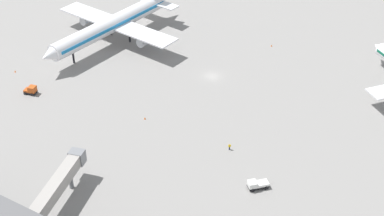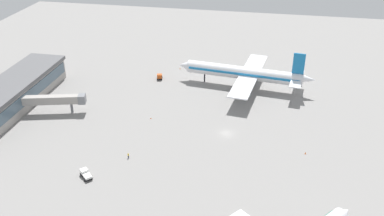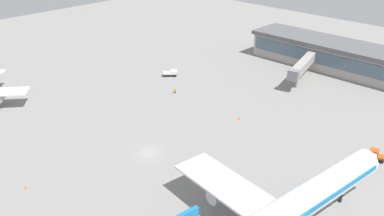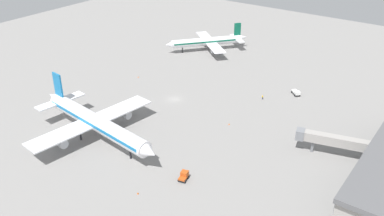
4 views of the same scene
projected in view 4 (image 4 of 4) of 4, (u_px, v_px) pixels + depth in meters
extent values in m
plane|color=gray|center=(174.00, 99.00, 157.52)|extent=(288.00, 288.00, 0.00)
cube|color=#4C6070|center=(368.00, 155.00, 115.77)|extent=(53.04, 0.30, 4.05)
cylinder|color=white|center=(97.00, 122.00, 129.88)|extent=(10.49, 45.52, 4.98)
cone|color=white|center=(149.00, 152.00, 115.34)|extent=(5.30, 5.52, 4.73)
cone|color=white|center=(54.00, 97.00, 144.08)|extent=(4.71, 6.66, 3.98)
cube|color=#1972B2|center=(96.00, 121.00, 129.71)|extent=(10.37, 43.73, 0.90)
cube|color=white|center=(92.00, 121.00, 131.48)|extent=(43.55, 12.46, 0.45)
cylinder|color=#A5A8AD|center=(123.00, 113.00, 140.09)|extent=(3.44, 6.17, 2.74)
cylinder|color=#A5A8AD|center=(59.00, 141.00, 124.48)|extent=(3.44, 6.17, 2.74)
cube|color=white|center=(60.00, 101.00, 141.93)|extent=(17.56, 6.13, 0.36)
cube|color=#1972B2|center=(58.00, 85.00, 139.15)|extent=(1.07, 4.38, 7.96)
cylinder|color=black|center=(131.00, 153.00, 122.30)|extent=(0.60, 0.60, 3.48)
cylinder|color=black|center=(101.00, 126.00, 136.61)|extent=(0.60, 0.60, 3.48)
cylinder|color=black|center=(80.00, 135.00, 131.45)|extent=(0.60, 0.60, 3.48)
cylinder|color=white|center=(207.00, 41.00, 202.53)|extent=(28.94, 24.73, 3.78)
cone|color=white|center=(169.00, 45.00, 198.41)|extent=(5.20, 5.17, 3.59)
cone|color=white|center=(243.00, 37.00, 206.38)|extent=(5.57, 5.33, 3.02)
cube|color=#0C593F|center=(207.00, 41.00, 202.40)|extent=(27.93, 23.92, 0.68)
cube|color=white|center=(210.00, 42.00, 203.09)|extent=(24.97, 28.70, 0.34)
cylinder|color=#A5A8AD|center=(216.00, 51.00, 195.88)|extent=(4.77, 4.44, 2.08)
cylinder|color=#A5A8AD|center=(205.00, 39.00, 211.53)|extent=(4.77, 4.44, 2.08)
cube|color=white|center=(237.00, 38.00, 205.83)|extent=(10.67, 12.04, 0.27)
cube|color=#0C593F|center=(237.00, 29.00, 203.72)|extent=(2.81, 2.41, 6.05)
cylinder|color=black|center=(182.00, 50.00, 201.32)|extent=(0.45, 0.45, 2.65)
cylinder|color=black|center=(214.00, 49.00, 202.05)|extent=(0.45, 0.45, 2.65)
cylinder|color=black|center=(210.00, 45.00, 207.23)|extent=(0.45, 0.45, 2.65)
cube|color=black|center=(184.00, 178.00, 113.85)|extent=(3.55, 2.58, 0.30)
cube|color=#BF4C19|center=(185.00, 174.00, 113.98)|extent=(2.19, 2.26, 1.60)
cube|color=#3F596B|center=(186.00, 171.00, 114.50)|extent=(0.44, 1.57, 0.90)
cube|color=#BF4C19|center=(182.00, 179.00, 112.93)|extent=(1.80, 2.17, 0.50)
cylinder|color=black|center=(182.00, 176.00, 115.16)|extent=(0.85, 0.48, 0.80)
cylinder|color=black|center=(188.00, 177.00, 114.51)|extent=(0.85, 0.48, 0.80)
cylinder|color=black|center=(179.00, 180.00, 113.33)|extent=(0.85, 0.48, 0.80)
cylinder|color=black|center=(185.00, 182.00, 112.68)|extent=(0.85, 0.48, 0.80)
cube|color=black|center=(296.00, 93.00, 160.85)|extent=(4.44, 4.47, 0.30)
cube|color=white|center=(297.00, 93.00, 159.37)|extent=(2.62, 2.62, 1.20)
cube|color=#3F596B|center=(298.00, 93.00, 158.55)|extent=(1.19, 1.18, 0.67)
cube|color=white|center=(295.00, 91.00, 161.43)|extent=(3.18, 3.18, 0.60)
cylinder|color=black|center=(300.00, 95.00, 159.71)|extent=(0.78, 0.78, 0.80)
cylinder|color=black|center=(295.00, 95.00, 159.44)|extent=(0.78, 0.78, 0.80)
cylinder|color=black|center=(297.00, 92.00, 162.40)|extent=(0.78, 0.78, 0.80)
cylinder|color=black|center=(292.00, 92.00, 162.13)|extent=(0.78, 0.78, 0.80)
cylinder|color=#1E2338|center=(262.00, 98.00, 157.30)|extent=(0.43, 0.43, 0.85)
cylinder|color=yellow|center=(263.00, 96.00, 156.96)|extent=(0.51, 0.51, 0.60)
sphere|color=tan|center=(263.00, 95.00, 156.77)|extent=(0.22, 0.22, 0.22)
cylinder|color=yellow|center=(263.00, 96.00, 157.17)|extent=(0.10, 0.10, 0.54)
cylinder|color=yellow|center=(263.00, 97.00, 156.75)|extent=(0.10, 0.10, 0.54)
cube|color=#9E9993|center=(338.00, 141.00, 121.75)|extent=(7.54, 19.82, 2.80)
cylinder|color=slate|center=(312.00, 146.00, 125.50)|extent=(0.90, 0.90, 3.80)
cube|color=slate|center=(300.00, 134.00, 125.24)|extent=(3.63, 3.11, 3.08)
cone|color=#EA590C|center=(138.00, 77.00, 175.29)|extent=(0.44, 0.44, 0.60)
cone|color=#EA590C|center=(138.00, 193.00, 108.70)|extent=(0.44, 0.44, 0.60)
cone|color=#EA590C|center=(229.00, 124.00, 140.44)|extent=(0.44, 0.44, 0.60)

